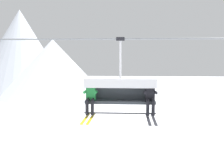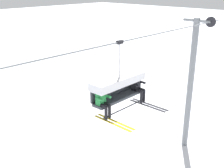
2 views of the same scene
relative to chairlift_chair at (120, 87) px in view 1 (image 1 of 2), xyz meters
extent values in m
cone|color=silver|center=(-22.05, 46.74, 2.22)|extent=(19.90, 19.90, 16.93)
cone|color=white|center=(-14.05, 41.92, -0.94)|extent=(19.93, 19.93, 10.62)
cylinder|color=slate|center=(0.57, -0.07, 1.61)|extent=(15.46, 0.05, 0.05)
cube|color=#33383D|center=(0.00, -0.07, -0.51)|extent=(2.38, 0.48, 0.10)
cube|color=#33383D|center=(0.00, 0.21, -0.23)|extent=(2.38, 0.08, 0.45)
cube|color=silver|center=(0.00, -0.01, 0.14)|extent=(2.43, 0.68, 0.30)
cylinder|color=black|center=(0.00, -0.39, -0.84)|extent=(2.38, 0.04, 0.04)
cylinder|color=silver|center=(0.00, -0.07, 0.93)|extent=(0.07, 0.07, 1.27)
cube|color=black|center=(0.00, -0.07, 1.61)|extent=(0.28, 0.12, 0.12)
cube|color=#23843D|center=(-1.00, -0.09, -0.20)|extent=(0.32, 0.22, 0.52)
sphere|color=silver|center=(-1.00, -0.09, 0.16)|extent=(0.22, 0.22, 0.22)
ellipsoid|color=black|center=(-1.00, -0.19, 0.16)|extent=(0.17, 0.04, 0.08)
cylinder|color=black|center=(-1.09, -0.26, -0.42)|extent=(0.11, 0.34, 0.11)
cylinder|color=black|center=(-0.91, -0.26, -0.42)|extent=(0.11, 0.34, 0.11)
cylinder|color=black|center=(-1.09, -0.43, -0.66)|extent=(0.11, 0.11, 0.48)
cylinder|color=black|center=(-0.91, -0.43, -0.66)|extent=(0.11, 0.11, 0.48)
cube|color=gold|center=(-1.09, -0.73, -0.95)|extent=(0.09, 1.70, 0.02)
cube|color=gold|center=(-0.91, -0.73, -0.95)|extent=(0.09, 1.70, 0.02)
cylinder|color=#23843D|center=(-1.19, -0.24, -0.16)|extent=(0.09, 0.30, 0.09)
cylinder|color=#23843D|center=(-0.81, -0.24, -0.16)|extent=(0.09, 0.30, 0.09)
cube|color=black|center=(1.00, -0.09, -0.20)|extent=(0.32, 0.22, 0.52)
sphere|color=#284C93|center=(1.00, -0.09, 0.16)|extent=(0.22, 0.22, 0.22)
ellipsoid|color=black|center=(1.00, -0.19, 0.16)|extent=(0.17, 0.04, 0.08)
cylinder|color=black|center=(0.91, -0.26, -0.42)|extent=(0.11, 0.34, 0.11)
cylinder|color=black|center=(1.09, -0.26, -0.42)|extent=(0.11, 0.34, 0.11)
cylinder|color=black|center=(0.91, -0.43, -0.66)|extent=(0.11, 0.11, 0.48)
cylinder|color=black|center=(1.09, -0.43, -0.66)|extent=(0.11, 0.11, 0.48)
cube|color=#232328|center=(0.91, -0.73, -0.95)|extent=(0.09, 1.70, 0.02)
cube|color=#232328|center=(1.09, -0.73, -0.95)|extent=(0.09, 1.70, 0.02)
cylinder|color=black|center=(0.81, -0.24, -0.16)|extent=(0.09, 0.30, 0.09)
cylinder|color=black|center=(1.19, -0.24, -0.16)|extent=(0.09, 0.30, 0.09)
camera|label=1|loc=(0.33, -9.53, 0.99)|focal=45.00mm
camera|label=2|loc=(-7.36, -6.58, 3.61)|focal=45.00mm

